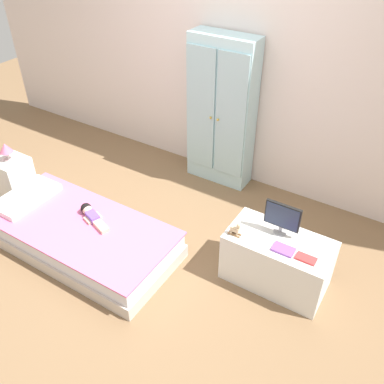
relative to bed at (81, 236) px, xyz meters
name	(u,v)px	position (x,y,z in m)	size (l,w,h in m)	color
ground_plane	(139,255)	(0.47, 0.19, -0.14)	(10.00, 10.00, 0.02)	brown
back_wall	(232,48)	(0.47, 1.77, 1.22)	(6.40, 0.05, 2.70)	silver
bed	(81,236)	(0.00, 0.00, 0.00)	(1.69, 0.80, 0.27)	beige
pillow	(26,197)	(-0.64, 0.00, 0.17)	(0.32, 0.57, 0.05)	white
doll	(90,213)	(0.02, 0.12, 0.17)	(0.38, 0.20, 0.10)	#6B4CB2
nightstand	(15,178)	(-1.09, 0.21, 0.08)	(0.30, 0.30, 0.43)	white
table_lamp	(6,149)	(-1.09, 0.21, 0.42)	(0.13, 0.13, 0.18)	#B7B2AD
wardrobe	(221,113)	(0.49, 1.59, 0.63)	(0.66, 0.28, 1.53)	silver
tv_stand	(277,261)	(1.58, 0.53, 0.09)	(0.80, 0.42, 0.45)	silver
tv_monitor	(282,217)	(1.55, 0.61, 0.47)	(0.28, 0.10, 0.27)	#99999E
rocking_horse_toy	(236,229)	(1.27, 0.40, 0.37)	(0.10, 0.04, 0.12)	#8E6642
book_purple	(283,249)	(1.64, 0.44, 0.32)	(0.16, 0.10, 0.02)	#8E51B2
book_red	(306,259)	(1.82, 0.44, 0.32)	(0.15, 0.08, 0.02)	#CC3838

